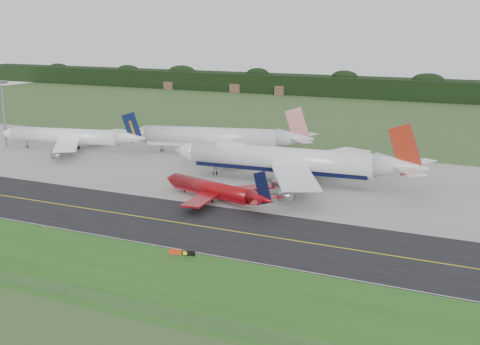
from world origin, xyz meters
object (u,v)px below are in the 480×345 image
object	(u,v)px
floodlight_mast	(3,101)
taxiway_sign	(182,253)
jet_navy_gold	(72,137)
jet_star_tail	(220,138)
jet_red_737	(217,190)
jet_ba_747	(289,160)

from	to	relation	value
floodlight_mast	taxiway_sign	distance (m)	142.31
taxiway_sign	floodlight_mast	bearing A→B (deg)	148.80
jet_navy_gold	taxiway_sign	distance (m)	122.61
jet_navy_gold	taxiway_sign	world-z (taller)	jet_navy_gold
taxiway_sign	jet_star_tail	bearing A→B (deg)	114.67
jet_red_737	jet_star_tail	bearing A→B (deg)	117.81
jet_ba_747	floodlight_mast	bearing A→B (deg)	177.20
jet_red_737	jet_navy_gold	bearing A→B (deg)	154.45
jet_red_737	floodlight_mast	distance (m)	111.91
jet_ba_747	jet_red_737	xyz separation A→B (m)	(-8.41, -27.13, -3.56)
jet_red_737	jet_star_tail	size ratio (longest dim) A/B	0.58
jet_star_tail	jet_red_737	bearing A→B (deg)	-62.19
jet_ba_747	taxiway_sign	xyz separation A→B (m)	(6.47, -67.70, -5.12)
jet_red_737	jet_navy_gold	size ratio (longest dim) A/B	0.67
jet_ba_747	jet_star_tail	world-z (taller)	jet_ba_747
jet_navy_gold	jet_star_tail	world-z (taller)	jet_star_tail
jet_navy_gold	jet_star_tail	size ratio (longest dim) A/B	0.87
jet_star_tail	taxiway_sign	bearing A→B (deg)	-65.33
jet_red_737	jet_star_tail	world-z (taller)	jet_star_tail
jet_navy_gold	taxiway_sign	size ratio (longest dim) A/B	10.51
jet_navy_gold	floodlight_mast	world-z (taller)	floodlight_mast
jet_ba_747	floodlight_mast	size ratio (longest dim) A/B	3.11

